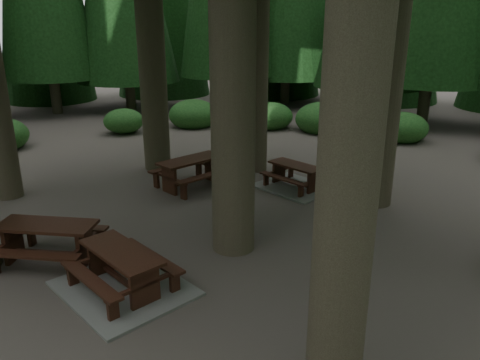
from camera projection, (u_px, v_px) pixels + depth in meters
The scene contains 6 objects.
ground at pixel (196, 241), 9.77m from camera, with size 80.00×80.00×0.00m, color #564C46.
picnic_table_a at pixel (123, 277), 7.92m from camera, with size 2.57×2.30×0.75m.
picnic_table_b at pixel (191, 168), 12.84m from camera, with size 1.91×2.17×0.81m.
picnic_table_c at pixel (295, 181), 12.85m from camera, with size 2.33×2.08×0.67m.
picnic_table_e at pixel (48, 237), 8.78m from camera, with size 2.26×2.09×0.79m.
shrub_ring at pixel (244, 219), 9.88m from camera, with size 23.86×24.64×1.49m.
Camera 1 is at (5.52, -6.96, 4.35)m, focal length 35.00 mm.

